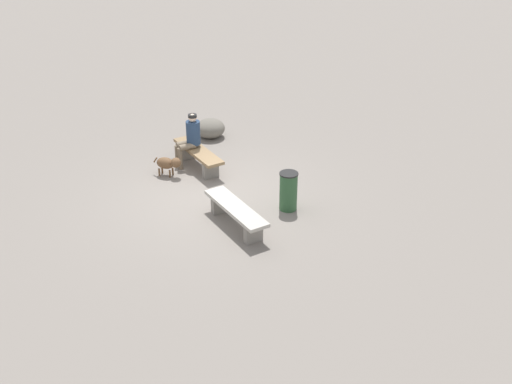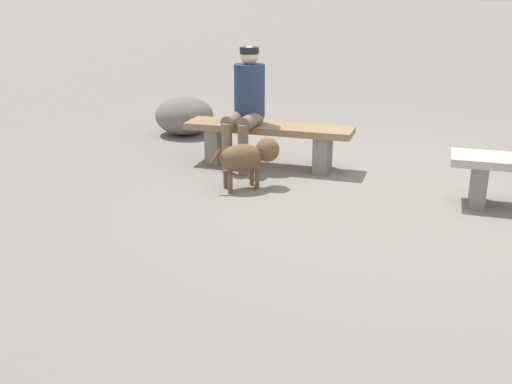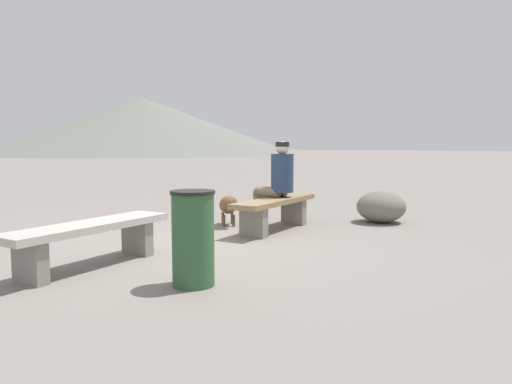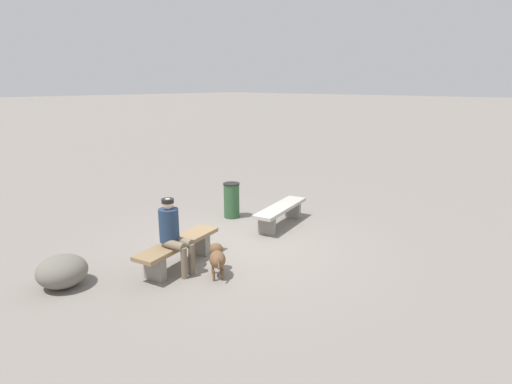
{
  "view_description": "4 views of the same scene",
  "coord_description": "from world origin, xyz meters",
  "px_view_note": "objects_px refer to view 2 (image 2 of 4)",
  "views": [
    {
      "loc": [
        -11.68,
        3.05,
        6.49
      ],
      "look_at": [
        -1.5,
        -0.55,
        0.72
      ],
      "focal_mm": 42.99,
      "sensor_mm": 36.0,
      "label": 1
    },
    {
      "loc": [
        -1.62,
        5.5,
        1.89
      ],
      "look_at": [
        0.59,
        1.65,
        0.36
      ],
      "focal_mm": 41.51,
      "sensor_mm": 36.0,
      "label": 2
    },
    {
      "loc": [
        -3.85,
        -4.65,
        1.25
      ],
      "look_at": [
        0.81,
        -0.31,
        0.63
      ],
      "focal_mm": 33.59,
      "sensor_mm": 36.0,
      "label": 3
    },
    {
      "loc": [
        5.66,
        5.5,
        3.17
      ],
      "look_at": [
        -1.45,
        -0.84,
        0.68
      ],
      "focal_mm": 29.22,
      "sensor_mm": 36.0,
      "label": 4
    }
  ],
  "objects_px": {
    "seated_person": "(247,99)",
    "boulder": "(184,116)",
    "bench_right": "(268,137)",
    "dog": "(249,156)"
  },
  "relations": [
    {
      "from": "dog",
      "to": "seated_person",
      "type": "bearing_deg",
      "value": 71.24
    },
    {
      "from": "seated_person",
      "to": "boulder",
      "type": "xyz_separation_m",
      "value": [
        1.53,
        -0.91,
        -0.5
      ]
    },
    {
      "from": "bench_right",
      "to": "seated_person",
      "type": "xyz_separation_m",
      "value": [
        0.2,
        0.13,
        0.42
      ]
    },
    {
      "from": "seated_person",
      "to": "dog",
      "type": "xyz_separation_m",
      "value": [
        -0.41,
        0.65,
        -0.43
      ]
    },
    {
      "from": "dog",
      "to": "boulder",
      "type": "relative_size",
      "value": 0.75
    },
    {
      "from": "dog",
      "to": "boulder",
      "type": "bearing_deg",
      "value": 90.16
    },
    {
      "from": "dog",
      "to": "boulder",
      "type": "distance_m",
      "value": 2.48
    },
    {
      "from": "bench_right",
      "to": "boulder",
      "type": "bearing_deg",
      "value": -36.62
    },
    {
      "from": "bench_right",
      "to": "boulder",
      "type": "distance_m",
      "value": 1.9
    },
    {
      "from": "bench_right",
      "to": "seated_person",
      "type": "relative_size",
      "value": 1.46
    }
  ]
}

